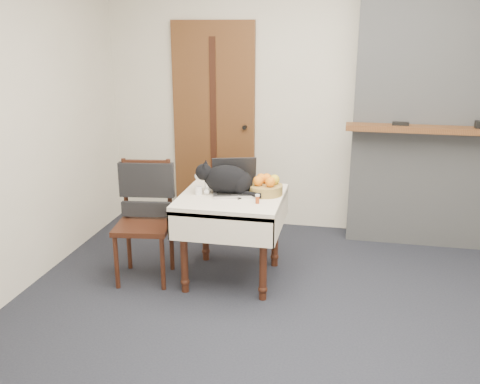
{
  "coord_description": "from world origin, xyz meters",
  "views": [
    {
      "loc": [
        0.13,
        -3.13,
        1.93
      ],
      "look_at": [
        -0.66,
        0.64,
        0.74
      ],
      "focal_mm": 40.0,
      "sensor_mm": 36.0,
      "label": 1
    }
  ],
  "objects_px": {
    "cat": "(228,180)",
    "chair": "(145,203)",
    "door": "(214,125)",
    "fruit_basket": "(266,186)",
    "side_table": "(232,209)",
    "cream_jar": "(199,190)",
    "pill_bottle": "(257,199)",
    "laptop": "(235,184)"
  },
  "relations": [
    {
      "from": "pill_bottle",
      "to": "chair",
      "type": "bearing_deg",
      "value": 173.24
    },
    {
      "from": "side_table",
      "to": "door",
      "type": "bearing_deg",
      "value": 110.0
    },
    {
      "from": "door",
      "to": "fruit_basket",
      "type": "bearing_deg",
      "value": -59.24
    },
    {
      "from": "cat",
      "to": "chair",
      "type": "distance_m",
      "value": 0.69
    },
    {
      "from": "door",
      "to": "pill_bottle",
      "type": "bearing_deg",
      "value": -64.32
    },
    {
      "from": "laptop",
      "to": "cream_jar",
      "type": "distance_m",
      "value": 0.29
    },
    {
      "from": "chair",
      "to": "door",
      "type": "bearing_deg",
      "value": 72.82
    },
    {
      "from": "pill_bottle",
      "to": "cat",
      "type": "bearing_deg",
      "value": 144.53
    },
    {
      "from": "chair",
      "to": "laptop",
      "type": "bearing_deg",
      "value": 3.3
    },
    {
      "from": "cat",
      "to": "cream_jar",
      "type": "distance_m",
      "value": 0.24
    },
    {
      "from": "door",
      "to": "fruit_basket",
      "type": "height_order",
      "value": "door"
    },
    {
      "from": "fruit_basket",
      "to": "chair",
      "type": "bearing_deg",
      "value": -171.96
    },
    {
      "from": "cream_jar",
      "to": "pill_bottle",
      "type": "height_order",
      "value": "pill_bottle"
    },
    {
      "from": "cream_jar",
      "to": "fruit_basket",
      "type": "height_order",
      "value": "fruit_basket"
    },
    {
      "from": "laptop",
      "to": "door",
      "type": "bearing_deg",
      "value": 95.14
    },
    {
      "from": "cream_jar",
      "to": "chair",
      "type": "relative_size",
      "value": 0.07
    },
    {
      "from": "side_table",
      "to": "laptop",
      "type": "bearing_deg",
      "value": 85.23
    },
    {
      "from": "pill_bottle",
      "to": "fruit_basket",
      "type": "distance_m",
      "value": 0.24
    },
    {
      "from": "door",
      "to": "cream_jar",
      "type": "bearing_deg",
      "value": -80.72
    },
    {
      "from": "cat",
      "to": "pill_bottle",
      "type": "distance_m",
      "value": 0.33
    },
    {
      "from": "cat",
      "to": "pill_bottle",
      "type": "relative_size",
      "value": 7.9
    },
    {
      "from": "side_table",
      "to": "cream_jar",
      "type": "height_order",
      "value": "cream_jar"
    },
    {
      "from": "side_table",
      "to": "fruit_basket",
      "type": "bearing_deg",
      "value": 17.35
    },
    {
      "from": "fruit_basket",
      "to": "side_table",
      "type": "bearing_deg",
      "value": -162.65
    },
    {
      "from": "door",
      "to": "laptop",
      "type": "xyz_separation_m",
      "value": [
        0.48,
        -1.2,
        -0.24
      ]
    },
    {
      "from": "cream_jar",
      "to": "pill_bottle",
      "type": "xyz_separation_m",
      "value": [
        0.48,
        -0.12,
        0.0
      ]
    },
    {
      "from": "laptop",
      "to": "chair",
      "type": "xyz_separation_m",
      "value": [
        -0.69,
        -0.14,
        -0.16
      ]
    },
    {
      "from": "side_table",
      "to": "cream_jar",
      "type": "distance_m",
      "value": 0.29
    },
    {
      "from": "cat",
      "to": "chair",
      "type": "relative_size",
      "value": 0.57
    },
    {
      "from": "pill_bottle",
      "to": "fruit_basket",
      "type": "height_order",
      "value": "fruit_basket"
    },
    {
      "from": "pill_bottle",
      "to": "laptop",
      "type": "bearing_deg",
      "value": 132.02
    },
    {
      "from": "door",
      "to": "chair",
      "type": "bearing_deg",
      "value": -99.3
    },
    {
      "from": "fruit_basket",
      "to": "pill_bottle",
      "type": "bearing_deg",
      "value": -95.26
    },
    {
      "from": "laptop",
      "to": "cream_jar",
      "type": "height_order",
      "value": "laptop"
    },
    {
      "from": "cream_jar",
      "to": "laptop",
      "type": "bearing_deg",
      "value": 25.16
    },
    {
      "from": "fruit_basket",
      "to": "door",
      "type": "bearing_deg",
      "value": 120.76
    },
    {
      "from": "door",
      "to": "cream_jar",
      "type": "distance_m",
      "value": 1.37
    },
    {
      "from": "pill_bottle",
      "to": "fruit_basket",
      "type": "xyz_separation_m",
      "value": [
        0.02,
        0.24,
        0.03
      ]
    },
    {
      "from": "cream_jar",
      "to": "pill_bottle",
      "type": "distance_m",
      "value": 0.5
    },
    {
      "from": "cat",
      "to": "fruit_basket",
      "type": "xyz_separation_m",
      "value": [
        0.29,
        0.05,
        -0.05
      ]
    },
    {
      "from": "side_table",
      "to": "fruit_basket",
      "type": "relative_size",
      "value": 2.95
    },
    {
      "from": "pill_bottle",
      "to": "cream_jar",
      "type": "bearing_deg",
      "value": 165.48
    }
  ]
}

